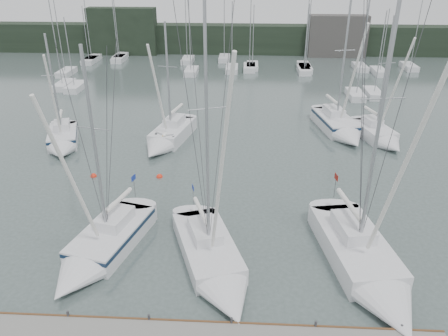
# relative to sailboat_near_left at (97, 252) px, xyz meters

# --- Properties ---
(ground) EXTENTS (160.00, 160.00, 0.00)m
(ground) POSITION_rel_sailboat_near_left_xyz_m (6.11, -0.80, -0.60)
(ground) COLOR #44534F
(ground) RESTS_ON ground
(far_treeline) EXTENTS (90.00, 4.00, 5.00)m
(far_treeline) POSITION_rel_sailboat_near_left_xyz_m (6.11, 61.20, 1.90)
(far_treeline) COLOR black
(far_treeline) RESTS_ON ground
(far_building_left) EXTENTS (12.00, 3.00, 8.00)m
(far_building_left) POSITION_rel_sailboat_near_left_xyz_m (-13.89, 59.20, 3.40)
(far_building_left) COLOR black
(far_building_left) RESTS_ON ground
(far_building_right) EXTENTS (10.00, 3.00, 7.00)m
(far_building_right) POSITION_rel_sailboat_near_left_xyz_m (24.11, 59.20, 2.90)
(far_building_right) COLOR #413E3C
(far_building_right) RESTS_ON ground
(mast_forest) EXTENTS (54.50, 25.33, 14.84)m
(mast_forest) POSITION_rel_sailboat_near_left_xyz_m (4.92, 46.82, -0.12)
(mast_forest) COLOR silver
(mast_forest) RESTS_ON ground
(sailboat_near_left) EXTENTS (5.05, 9.32, 13.35)m
(sailboat_near_left) POSITION_rel_sailboat_near_left_xyz_m (0.00, 0.00, 0.00)
(sailboat_near_left) COLOR silver
(sailboat_near_left) RESTS_ON ground
(sailboat_near_center) EXTENTS (5.95, 10.03, 15.91)m
(sailboat_near_center) POSITION_rel_sailboat_near_left_xyz_m (7.12, -1.08, -0.08)
(sailboat_near_center) COLOR silver
(sailboat_near_center) RESTS_ON ground
(sailboat_near_right) EXTENTS (5.06, 11.37, 16.85)m
(sailboat_near_right) POSITION_rel_sailboat_near_left_xyz_m (15.57, -1.00, 0.02)
(sailboat_near_right) COLOR silver
(sailboat_near_right) RESTS_ON ground
(sailboat_mid_a) EXTENTS (4.73, 7.64, 11.07)m
(sailboat_mid_a) POSITION_rel_sailboat_near_left_xyz_m (-8.55, 16.39, 0.01)
(sailboat_mid_a) COLOR silver
(sailboat_mid_a) RESTS_ON ground
(sailboat_mid_b) EXTENTS (4.53, 9.16, 11.97)m
(sailboat_mid_b) POSITION_rel_sailboat_near_left_xyz_m (1.04, 17.56, 0.01)
(sailboat_mid_b) COLOR silver
(sailboat_mid_b) RESTS_ON ground
(sailboat_mid_d) EXTENTS (4.64, 9.56, 13.58)m
(sailboat_mid_d) POSITION_rel_sailboat_near_left_xyz_m (18.03, 21.24, 0.06)
(sailboat_mid_d) COLOR silver
(sailboat_mid_d) RESTS_ON ground
(sailboat_mid_e) EXTENTS (4.31, 7.43, 12.39)m
(sailboat_mid_e) POSITION_rel_sailboat_near_left_xyz_m (21.49, 19.25, -0.02)
(sailboat_mid_e) COLOR silver
(sailboat_mid_e) RESTS_ON ground
(buoy_a) EXTENTS (0.52, 0.52, 0.52)m
(buoy_a) POSITION_rel_sailboat_near_left_xyz_m (1.61, 10.88, -0.60)
(buoy_a) COLOR red
(buoy_a) RESTS_ON ground
(buoy_c) EXTENTS (0.52, 0.52, 0.52)m
(buoy_c) POSITION_rel_sailboat_near_left_xyz_m (-3.79, 10.69, -0.60)
(buoy_c) COLOR red
(buoy_c) RESTS_ON ground
(seagull) EXTENTS (1.01, 0.49, 0.20)m
(seagull) POSITION_rel_sailboat_near_left_xyz_m (4.36, 0.50, 7.29)
(seagull) COLOR white
(seagull) RESTS_ON ground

